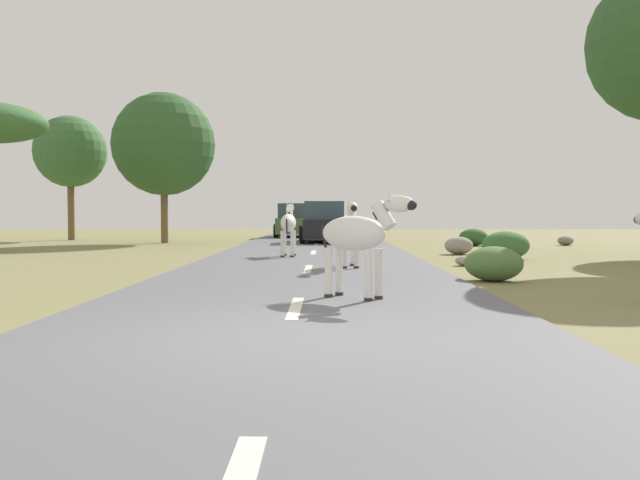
% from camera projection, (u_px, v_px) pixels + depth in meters
% --- Properties ---
extents(ground_plane, '(90.00, 90.00, 0.00)m').
position_uv_depth(ground_plane, '(283.00, 341.00, 6.68)').
color(ground_plane, olive).
extents(road, '(6.00, 64.00, 0.05)m').
position_uv_depth(road, '(286.00, 339.00, 6.68)').
color(road, slate).
rests_on(road, ground_plane).
extents(lane_markings, '(0.16, 56.00, 0.01)m').
position_uv_depth(lane_markings, '(279.00, 358.00, 5.68)').
color(lane_markings, silver).
rests_on(lane_markings, road).
extents(zebra_0, '(0.53, 1.67, 1.57)m').
position_uv_depth(zebra_0, '(349.00, 227.00, 15.04)').
color(zebra_0, silver).
rests_on(zebra_0, road).
extents(zebra_1, '(1.45, 1.19, 1.58)m').
position_uv_depth(zebra_1, '(359.00, 235.00, 9.58)').
color(zebra_1, silver).
rests_on(zebra_1, road).
extents(zebra_3, '(0.46, 1.68, 1.59)m').
position_uv_depth(zebra_3, '(289.00, 224.00, 18.94)').
color(zebra_3, silver).
rests_on(zebra_3, road).
extents(car_0, '(2.04, 4.35, 1.74)m').
position_uv_depth(car_0, '(295.00, 221.00, 34.27)').
color(car_0, '#476B38').
rests_on(car_0, road).
extents(car_1, '(2.19, 4.42, 1.74)m').
position_uv_depth(car_1, '(323.00, 223.00, 28.00)').
color(car_1, black).
rests_on(car_1, road).
extents(tree_1, '(4.40, 4.40, 6.45)m').
position_uv_depth(tree_1, '(164.00, 144.00, 27.99)').
color(tree_1, brown).
rests_on(tree_1, ground_plane).
extents(tree_4, '(3.39, 3.39, 5.92)m').
position_uv_depth(tree_4, '(70.00, 152.00, 31.04)').
color(tree_4, brown).
rests_on(tree_4, ground_plane).
extents(bush_1, '(1.12, 1.01, 0.67)m').
position_uv_depth(bush_1, '(494.00, 264.00, 12.52)').
color(bush_1, '#4C7038').
rests_on(bush_1, ground_plane).
extents(bush_2, '(1.32, 1.19, 0.79)m').
position_uv_depth(bush_2, '(505.00, 245.00, 18.30)').
color(bush_2, '#386633').
rests_on(bush_2, ground_plane).
extents(bush_3, '(1.13, 1.02, 0.68)m').
position_uv_depth(bush_3, '(473.00, 237.00, 25.83)').
color(bush_3, '#2D5628').
rests_on(bush_3, ground_plane).
extents(bush_4, '(0.80, 0.72, 0.48)m').
position_uv_depth(bush_4, '(473.00, 236.00, 30.23)').
color(bush_4, '#4C7038').
rests_on(bush_4, ground_plane).
extents(rock_1, '(0.89, 0.77, 0.56)m').
position_uv_depth(rock_1, '(459.00, 246.00, 20.54)').
color(rock_1, gray).
rests_on(rock_1, ground_plane).
extents(rock_2, '(0.61, 0.66, 0.37)m').
position_uv_depth(rock_2, '(565.00, 241.00, 26.17)').
color(rock_2, gray).
rests_on(rock_2, ground_plane).
extents(rock_3, '(0.50, 0.44, 0.26)m').
position_uv_depth(rock_3, '(465.00, 261.00, 16.11)').
color(rock_3, gray).
rests_on(rock_3, ground_plane).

